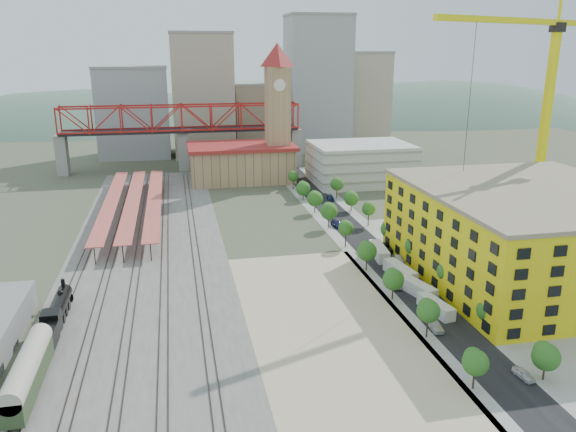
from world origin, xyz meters
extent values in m
plane|color=#474C38|center=(0.00, 0.00, 0.00)|extent=(400.00, 400.00, 0.00)
cube|color=#605E59|center=(-36.00, 17.50, 0.03)|extent=(36.00, 165.00, 0.06)
cube|color=tan|center=(-4.00, -31.50, 0.03)|extent=(28.00, 67.00, 0.06)
cube|color=black|center=(16.00, 15.00, 0.03)|extent=(12.00, 170.00, 0.06)
cube|color=gray|center=(10.50, 15.00, 0.02)|extent=(3.00, 170.00, 0.04)
cube|color=gray|center=(21.50, 15.00, 0.02)|extent=(3.00, 170.00, 0.04)
cube|color=gray|center=(45.00, -20.00, 0.03)|extent=(50.00, 90.00, 0.06)
cube|color=#382B23|center=(-50.72, 17.50, 0.15)|extent=(0.12, 160.00, 0.18)
cube|color=#382B23|center=(-49.28, 17.50, 0.15)|extent=(0.12, 160.00, 0.18)
cube|color=#382B23|center=(-44.72, 17.50, 0.15)|extent=(0.12, 160.00, 0.18)
cube|color=#382B23|center=(-43.28, 17.50, 0.15)|extent=(0.12, 160.00, 0.18)
cube|color=#382B23|center=(-38.72, 17.50, 0.15)|extent=(0.12, 160.00, 0.18)
cube|color=#382B23|center=(-37.28, 17.50, 0.15)|extent=(0.12, 160.00, 0.18)
cube|color=#382B23|center=(-32.72, 17.50, 0.15)|extent=(0.12, 160.00, 0.18)
cube|color=#382B23|center=(-31.28, 17.50, 0.15)|extent=(0.12, 160.00, 0.18)
cube|color=#382B23|center=(-25.72, 17.50, 0.15)|extent=(0.12, 160.00, 0.18)
cube|color=#382B23|center=(-24.28, 17.50, 0.15)|extent=(0.12, 160.00, 0.18)
cube|color=#D05950|center=(-47.00, 45.00, 4.00)|extent=(4.00, 80.00, 0.25)
cylinder|color=black|center=(-47.00, 45.00, 2.00)|extent=(0.24, 0.24, 4.00)
cube|color=#D05950|center=(-41.00, 45.00, 4.00)|extent=(4.00, 80.00, 0.25)
cylinder|color=black|center=(-41.00, 45.00, 2.00)|extent=(0.24, 0.24, 4.00)
cube|color=#D05950|center=(-35.00, 45.00, 4.00)|extent=(4.00, 80.00, 0.25)
cylinder|color=black|center=(-35.00, 45.00, 2.00)|extent=(0.24, 0.24, 4.00)
cube|color=tan|center=(-5.00, 82.00, 6.00)|extent=(36.00, 22.00, 12.00)
cube|color=maroon|center=(-5.00, 82.00, 12.50)|extent=(38.00, 24.00, 1.20)
cube|color=tan|center=(8.00, 80.00, 20.00)|extent=(8.00, 8.00, 40.00)
pyramid|color=maroon|center=(8.00, 80.00, 48.00)|extent=(12.00, 12.00, 8.00)
cylinder|color=white|center=(8.00, 75.90, 34.00)|extent=(4.00, 0.30, 4.00)
cube|color=silver|center=(36.00, 70.00, 7.00)|extent=(34.00, 26.00, 14.00)
cube|color=gray|center=(-70.00, 105.00, 7.50)|extent=(4.00, 6.00, 15.00)
cube|color=gray|center=(20.00, 105.00, 7.50)|extent=(4.00, 6.00, 15.00)
cube|color=gray|center=(-25.00, 105.00, 7.50)|extent=(4.00, 6.00, 15.00)
cube|color=black|center=(-25.00, 105.00, 15.50)|extent=(90.00, 9.00, 1.00)
cube|color=#F4FA15|center=(42.00, -20.00, 9.00)|extent=(44.00, 50.00, 18.00)
cube|color=gray|center=(42.00, -20.00, 18.40)|extent=(44.60, 50.60, 0.80)
cube|color=#9EA0A3|center=(-45.00, 140.00, 19.00)|extent=(30.00, 25.00, 38.00)
cube|color=#B2A58C|center=(-15.00, 135.00, 26.00)|extent=(26.00, 22.00, 52.00)
cube|color=gray|center=(12.00, 150.00, 15.00)|extent=(24.00, 24.00, 30.00)
cube|color=#9EA0A3|center=(38.00, 140.00, 30.00)|extent=(28.00, 22.00, 60.00)
cube|color=#B2A58C|center=(62.00, 145.00, 22.00)|extent=(22.00, 20.00, 44.00)
cube|color=brown|center=(-2.00, 160.00, 13.00)|extent=(20.00, 20.00, 26.00)
ellipsoid|color=#4C6B59|center=(-80.00, 260.00, -68.00)|extent=(396.00, 216.00, 180.00)
ellipsoid|color=#4C6B59|center=(40.00, 260.00, -92.00)|extent=(484.00, 264.00, 220.00)
ellipsoid|color=#4C6B59|center=(160.00, 260.00, -70.00)|extent=(418.00, 228.00, 190.00)
cylinder|color=black|center=(-50.00, -20.34, 2.50)|extent=(2.60, 12.48, 2.60)
cube|color=black|center=(-50.00, -27.10, 2.70)|extent=(2.91, 3.12, 3.33)
cylinder|color=black|center=(-50.00, -15.14, 4.37)|extent=(0.73, 0.73, 1.66)
sphere|color=black|center=(-50.00, -18.26, 3.85)|extent=(1.04, 1.04, 1.04)
cone|color=black|center=(-50.00, -13.27, 0.94)|extent=(2.70, 1.66, 2.70)
cube|color=black|center=(-50.00, -31.78, 2.08)|extent=(2.91, 6.24, 2.91)
cube|color=#293E21|center=(-50.00, -43.34, 2.50)|extent=(3.02, 18.72, 3.33)
cylinder|color=#ADA899|center=(-50.00, -43.34, 4.26)|extent=(3.22, 18.72, 3.22)
cube|color=#FFF110|center=(63.64, 9.56, 24.83)|extent=(1.77, 1.77, 49.66)
cube|color=black|center=(63.64, 9.56, 50.76)|extent=(2.76, 2.76, 2.21)
cube|color=#FFF110|center=(44.09, 1.98, 51.87)|extent=(39.58, 16.40, 1.32)
cube|color=#FFF110|center=(69.81, 11.96, 51.87)|extent=(12.83, 6.02, 1.32)
cube|color=#FFF110|center=(63.64, 9.56, 56.28)|extent=(0.55, 0.55, 8.83)
cube|color=silver|center=(16.00, -31.91, 1.18)|extent=(3.77, 8.88, 2.36)
cube|color=silver|center=(16.00, -23.83, 1.27)|extent=(4.91, 9.60, 2.54)
cube|color=silver|center=(16.00, -15.30, 1.34)|extent=(4.01, 10.07, 2.68)
cube|color=silver|center=(16.00, -3.02, 1.34)|extent=(3.64, 10.04, 2.69)
imported|color=#BCBCBC|center=(13.00, -37.91, 0.80)|extent=(2.18, 4.80, 1.60)
imported|color=gray|center=(13.00, -19.69, 0.77)|extent=(1.71, 4.69, 1.54)
imported|color=black|center=(13.00, -0.88, 0.67)|extent=(2.94, 5.12, 1.35)
imported|color=navy|center=(13.00, 21.00, 0.73)|extent=(2.48, 5.22, 1.47)
imported|color=silver|center=(19.00, -54.05, 0.65)|extent=(1.99, 3.97, 1.30)
imported|color=#95959A|center=(19.00, -6.99, 0.72)|extent=(1.90, 4.50, 1.44)
imported|color=black|center=(19.00, 0.69, 0.79)|extent=(2.87, 5.77, 1.57)
imported|color=#1A2A4D|center=(19.00, 48.62, 0.70)|extent=(2.63, 5.05, 1.40)
camera|label=1|loc=(-28.58, -116.76, 45.55)|focal=35.00mm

